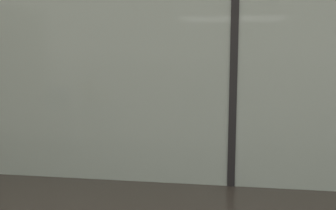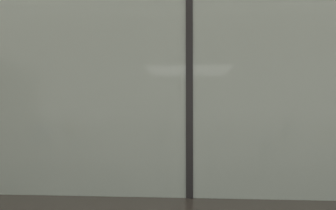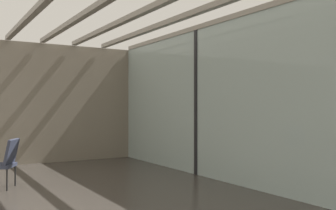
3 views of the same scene
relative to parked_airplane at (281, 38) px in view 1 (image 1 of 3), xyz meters
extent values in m
cube|color=#A3B7B2|center=(-1.30, -5.97, -0.51)|extent=(14.00, 0.08, 3.08)
cube|color=black|center=(-1.30, -5.97, -0.51)|extent=(0.10, 0.12, 3.08)
ellipsoid|color=silver|center=(0.30, 0.00, 0.00)|extent=(12.63, 4.11, 4.11)
sphere|color=#9D9DA0|center=(-5.51, 0.00, 0.00)|extent=(2.26, 2.26, 2.26)
sphere|color=black|center=(-3.18, -1.89, 0.31)|extent=(0.28, 0.28, 0.28)
sphere|color=black|center=(-2.28, -1.89, 0.31)|extent=(0.28, 0.28, 0.28)
sphere|color=black|center=(-1.38, -1.89, 0.31)|extent=(0.28, 0.28, 0.28)
sphere|color=black|center=(-0.48, -1.89, 0.31)|extent=(0.28, 0.28, 0.28)
sphere|color=black|center=(0.42, -1.89, 0.31)|extent=(0.28, 0.28, 0.28)
camera|label=1|loc=(-1.35, -11.34, -0.14)|focal=43.47mm
camera|label=2|loc=(-1.33, -10.25, -0.82)|focal=31.71mm
camera|label=3|loc=(2.00, -10.75, -0.62)|focal=41.55mm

